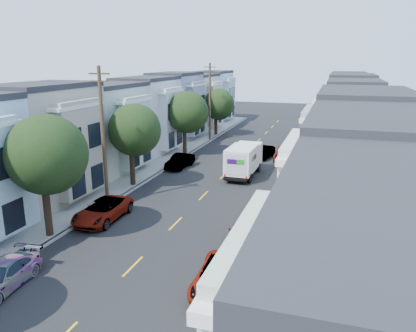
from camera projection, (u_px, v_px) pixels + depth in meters
ground at (176, 224)px, 26.85m from camera, size 160.00×160.00×0.00m
road_slab at (231, 168)px, 40.68m from camera, size 12.00×70.00×0.02m
curb_left at (175, 163)px, 42.42m from camera, size 0.30×70.00×0.15m
curb_right at (292, 172)px, 38.91m from camera, size 0.30×70.00×0.15m
sidewalk_left at (164, 162)px, 42.80m from camera, size 2.60×70.00×0.15m
sidewalk_right at (306, 173)px, 38.53m from camera, size 2.60×70.00×0.15m
centerline at (231, 168)px, 40.68m from camera, size 0.12×70.00×0.01m
townhouse_row_left at (132, 160)px, 43.92m from camera, size 5.00×70.00×8.50m
townhouse_row_right at (348, 177)px, 37.45m from camera, size 5.00×70.00×8.50m
tree_b at (46, 155)px, 23.48m from camera, size 4.70×4.70×7.57m
tree_c at (134, 130)px, 33.57m from camera, size 4.38×4.38×7.09m
tree_d at (187, 112)px, 45.23m from camera, size 4.70×4.70×7.20m
tree_e at (218, 105)px, 57.03m from camera, size 4.39×4.39×6.61m
tree_far_r at (313, 116)px, 50.38m from camera, size 3.10×3.10×5.35m
utility_pole_near at (103, 137)px, 29.21m from camera, size 1.60×0.26×10.00m
utility_pole_far at (210, 102)px, 53.19m from camera, size 1.60×0.26×10.00m
fedex_truck at (244, 159)px, 37.54m from camera, size 2.33×6.05×2.90m
lead_sedan at (264, 152)px, 44.55m from camera, size 2.02×4.10×1.31m
parked_left_b at (2, 276)px, 19.13m from camera, size 2.18×4.46×1.30m
parked_left_c at (103, 211)px, 27.27m from camera, size 2.35×5.06×1.40m
parked_left_d at (180, 161)px, 40.47m from camera, size 1.82×4.25×1.38m
parked_right_a at (219, 277)px, 19.12m from camera, size 2.32×4.66×1.27m
parked_right_b at (244, 231)px, 24.07m from camera, size 1.80×4.25×1.35m
parked_right_c at (287, 154)px, 43.49m from camera, size 2.55×5.27×1.44m
parked_right_d at (294, 141)px, 50.68m from camera, size 1.34×3.79×1.26m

